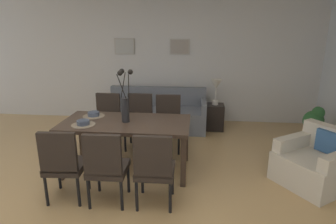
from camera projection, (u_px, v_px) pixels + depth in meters
The scene contains 21 objects.
ground_plane at pixel (109, 197), 3.57m from camera, with size 9.00×9.00×0.00m, color tan.
back_wall_panel at pixel (150, 61), 6.30m from camera, with size 9.00×0.10×2.60m, color silver.
dining_table at pixel (126, 127), 4.08m from camera, with size 1.80×0.90×0.74m.
dining_chair_near_left at pixel (63, 162), 3.36m from camera, with size 0.47×0.47×0.92m.
dining_chair_near_right at pixel (107, 118), 4.98m from camera, with size 0.47×0.47×0.92m.
dining_chair_far_left at pixel (106, 165), 3.29m from camera, with size 0.46×0.46×0.92m.
dining_chair_far_right at pixel (139, 118), 4.95m from camera, with size 0.45×0.45×0.92m.
dining_chair_mid_left at pixel (154, 166), 3.25m from camera, with size 0.45×0.45×0.92m.
dining_chair_mid_right at pixel (168, 120), 4.87m from camera, with size 0.46×0.46×0.92m.
centerpiece_vase at pixel (125, 102), 3.98m from camera, with size 0.21×0.23×0.73m.
placemat_near_left at pixel (83, 125), 3.92m from camera, with size 0.32×0.32×0.01m, color #7F705B.
bowl_near_left at pixel (83, 122), 3.91m from camera, with size 0.17×0.17×0.07m.
placemat_near_right at pixel (94, 116), 4.31m from camera, with size 0.32×0.32×0.01m, color #7F705B.
bowl_near_right at pixel (94, 114), 4.30m from camera, with size 0.17×0.17×0.07m.
sofa at pixel (156, 114), 5.97m from camera, with size 2.03×0.84×0.80m.
side_table at pixel (215, 117), 5.86m from camera, with size 0.36×0.36×0.52m, color black.
table_lamp at pixel (216, 86), 5.68m from camera, with size 0.22×0.22×0.51m.
armchair at pixel (316, 163), 3.81m from camera, with size 1.11×1.11×0.75m.
framed_picture_left at pixel (124, 46), 6.19m from camera, with size 0.44×0.03×0.34m.
framed_picture_center at pixel (180, 47), 6.07m from camera, with size 0.43×0.03×0.33m.
potted_plant at pixel (314, 122), 5.19m from camera, with size 0.36×0.36×0.67m.
Camera 1 is at (1.05, -3.03, 2.03)m, focal length 30.81 mm.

